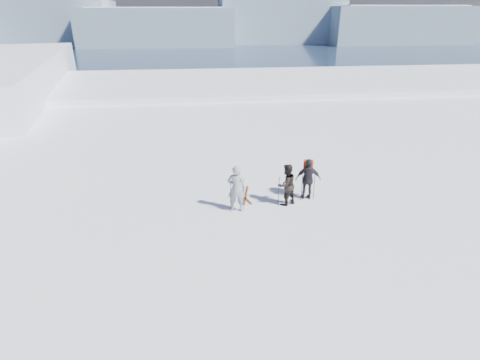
{
  "coord_description": "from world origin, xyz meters",
  "views": [
    {
      "loc": [
        -2.96,
        -8.75,
        7.05
      ],
      "look_at": [
        -1.58,
        3.0,
        1.63
      ],
      "focal_mm": 28.0,
      "sensor_mm": 36.0,
      "label": 1
    }
  ],
  "objects_px": {
    "skier_pack": "(308,179)",
    "skier_dark": "(286,185)",
    "skier_grey": "(236,188)",
    "skis_loose": "(244,195)"
  },
  "relations": [
    {
      "from": "skier_dark",
      "to": "skier_pack",
      "type": "bearing_deg",
      "value": 174.58
    },
    {
      "from": "skier_grey",
      "to": "skier_dark",
      "type": "distance_m",
      "value": 2.0
    },
    {
      "from": "skier_pack",
      "to": "skier_dark",
      "type": "bearing_deg",
      "value": 30.38
    },
    {
      "from": "skier_dark",
      "to": "skis_loose",
      "type": "relative_size",
      "value": 1.0
    },
    {
      "from": "skier_dark",
      "to": "skis_loose",
      "type": "distance_m",
      "value": 1.96
    },
    {
      "from": "skier_grey",
      "to": "skier_dark",
      "type": "relative_size",
      "value": 1.1
    },
    {
      "from": "skier_grey",
      "to": "skis_loose",
      "type": "height_order",
      "value": "skier_grey"
    },
    {
      "from": "skier_grey",
      "to": "skis_loose",
      "type": "bearing_deg",
      "value": -98.38
    },
    {
      "from": "skier_dark",
      "to": "skier_pack",
      "type": "distance_m",
      "value": 1.05
    },
    {
      "from": "skier_pack",
      "to": "skier_grey",
      "type": "bearing_deg",
      "value": 21.67
    }
  ]
}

